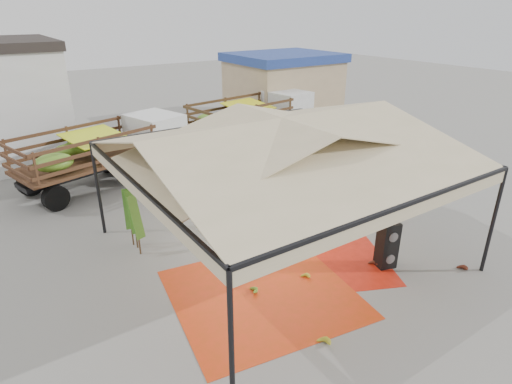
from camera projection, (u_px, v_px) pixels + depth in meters
ground at (278, 250)px, 12.79m from camera, size 90.00×90.00×0.00m
canopy_tent at (281, 144)px, 11.48m from camera, size 8.10×8.10×4.00m
building_tan at (283, 87)px, 26.99m from camera, size 6.30×5.30×4.10m
tarp_left at (262, 294)px, 10.82m from camera, size 4.96×4.78×0.01m
tarp_right at (317, 254)px, 12.58m from camera, size 4.98×5.07×0.01m
banana_heap at (279, 198)px, 14.75m from camera, size 6.71×6.01×1.21m
hand_yellow_a at (305, 276)px, 11.38m from camera, size 0.45×0.41×0.17m
hand_yellow_b at (323, 342)px, 9.13m from camera, size 0.52×0.46×0.20m
hand_red_a at (462, 268)px, 11.74m from camera, size 0.42×0.34×0.18m
hand_red_b at (373, 263)px, 11.94m from camera, size 0.49×0.44×0.19m
hand_green at (251, 290)px, 10.82m from camera, size 0.52×0.46×0.20m
hanging_bunches at (329, 173)px, 11.37m from camera, size 3.24×0.24×0.20m
speaker_stack at (387, 244)px, 11.73m from camera, size 0.60×0.55×1.37m
banana_leaves at (139, 252)px, 12.69m from camera, size 0.96×1.36×3.70m
vendor at (196, 177)px, 16.15m from camera, size 0.59×0.42×1.56m
truck_left at (111, 146)px, 17.46m from camera, size 7.27×4.11×2.37m
truck_right at (257, 114)px, 22.57m from camera, size 7.28×3.40×2.40m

